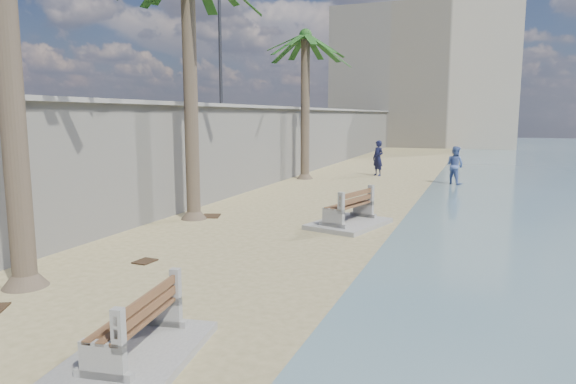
% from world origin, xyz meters
% --- Properties ---
extents(ground_plane, '(140.00, 140.00, 0.00)m').
position_xyz_m(ground_plane, '(0.00, 0.00, 0.00)').
color(ground_plane, '#9E8E60').
extents(seawall, '(0.45, 70.00, 3.50)m').
position_xyz_m(seawall, '(-5.20, 20.00, 1.75)').
color(seawall, gray).
rests_on(seawall, ground_plane).
extents(wall_cap, '(0.80, 70.00, 0.12)m').
position_xyz_m(wall_cap, '(-5.20, 20.00, 3.55)').
color(wall_cap, gray).
rests_on(wall_cap, seawall).
extents(end_building, '(18.00, 12.00, 14.00)m').
position_xyz_m(end_building, '(-2.00, 52.00, 7.00)').
color(end_building, '#B7AA93').
rests_on(end_building, ground_plane).
extents(bench_near, '(1.79, 2.36, 0.90)m').
position_xyz_m(bench_near, '(0.06, -0.08, 0.39)').
color(bench_near, gray).
rests_on(bench_near, ground_plane).
extents(bench_far, '(2.23, 2.78, 1.02)m').
position_xyz_m(bench_far, '(0.67, 8.90, 0.44)').
color(bench_far, gray).
rests_on(bench_far, ground_plane).
extents(palm_back, '(5.00, 5.00, 7.95)m').
position_xyz_m(palm_back, '(-4.18, 19.02, 6.94)').
color(palm_back, brown).
rests_on(palm_back, ground_plane).
extents(streetlight, '(0.28, 0.28, 5.12)m').
position_xyz_m(streetlight, '(-5.10, 12.00, 6.64)').
color(streetlight, '#2D2D33').
rests_on(streetlight, wall_cap).
extents(person_a, '(0.93, 0.88, 2.15)m').
position_xyz_m(person_a, '(-1.00, 21.65, 1.07)').
color(person_a, '#121533').
rests_on(person_a, ground_plane).
extents(person_b, '(1.19, 1.13, 1.96)m').
position_xyz_m(person_b, '(3.00, 19.57, 0.98)').
color(person_b, '#5066A5').
rests_on(person_b, ground_plane).
extents(debris_c, '(0.73, 0.81, 0.03)m').
position_xyz_m(debris_c, '(-3.78, 8.71, 0.01)').
color(debris_c, '#382616').
rests_on(debris_c, ground_plane).
extents(debris_d, '(0.40, 0.49, 0.03)m').
position_xyz_m(debris_d, '(-2.60, 3.69, 0.01)').
color(debris_d, '#382616').
rests_on(debris_d, ground_plane).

